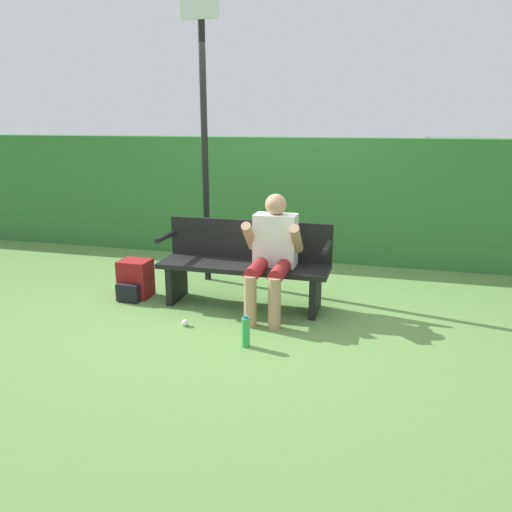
{
  "coord_description": "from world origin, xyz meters",
  "views": [
    {
      "loc": [
        1.29,
        -4.36,
        1.73
      ],
      "look_at": [
        0.15,
        -0.1,
        0.54
      ],
      "focal_mm": 35.0,
      "sensor_mm": 36.0,
      "label": 1
    }
  ],
  "objects_px": {
    "park_bench": "(245,263)",
    "water_bottle": "(246,332)",
    "backpack": "(135,280)",
    "parked_car": "(460,156)",
    "signpost": "(204,130)",
    "person_seated": "(272,250)"
  },
  "relations": [
    {
      "from": "person_seated",
      "to": "park_bench",
      "type": "bearing_deg",
      "value": 154.9
    },
    {
      "from": "parked_car",
      "to": "water_bottle",
      "type": "bearing_deg",
      "value": -111.06
    },
    {
      "from": "park_bench",
      "to": "person_seated",
      "type": "distance_m",
      "value": 0.38
    },
    {
      "from": "signpost",
      "to": "park_bench",
      "type": "bearing_deg",
      "value": -45.63
    },
    {
      "from": "water_bottle",
      "to": "parked_car",
      "type": "height_order",
      "value": "parked_car"
    },
    {
      "from": "signpost",
      "to": "parked_car",
      "type": "distance_m",
      "value": 14.1
    },
    {
      "from": "person_seated",
      "to": "parked_car",
      "type": "height_order",
      "value": "parked_car"
    },
    {
      "from": "park_bench",
      "to": "parked_car",
      "type": "distance_m",
      "value": 14.51
    },
    {
      "from": "park_bench",
      "to": "signpost",
      "type": "height_order",
      "value": "signpost"
    },
    {
      "from": "parked_car",
      "to": "person_seated",
      "type": "bearing_deg",
      "value": -111.61
    },
    {
      "from": "signpost",
      "to": "parked_car",
      "type": "relative_size",
      "value": 0.66
    },
    {
      "from": "park_bench",
      "to": "parked_car",
      "type": "height_order",
      "value": "parked_car"
    },
    {
      "from": "backpack",
      "to": "water_bottle",
      "type": "distance_m",
      "value": 1.63
    },
    {
      "from": "park_bench",
      "to": "water_bottle",
      "type": "height_order",
      "value": "park_bench"
    },
    {
      "from": "park_bench",
      "to": "water_bottle",
      "type": "xyz_separation_m",
      "value": [
        0.27,
        -0.92,
        -0.29
      ]
    },
    {
      "from": "backpack",
      "to": "water_bottle",
      "type": "height_order",
      "value": "backpack"
    },
    {
      "from": "person_seated",
      "to": "water_bottle",
      "type": "height_order",
      "value": "person_seated"
    },
    {
      "from": "park_bench",
      "to": "backpack",
      "type": "height_order",
      "value": "park_bench"
    },
    {
      "from": "person_seated",
      "to": "backpack",
      "type": "height_order",
      "value": "person_seated"
    },
    {
      "from": "backpack",
      "to": "parked_car",
      "type": "xyz_separation_m",
      "value": [
        4.69,
        14.16,
        0.4
      ]
    },
    {
      "from": "person_seated",
      "to": "signpost",
      "type": "height_order",
      "value": "signpost"
    },
    {
      "from": "backpack",
      "to": "signpost",
      "type": "relative_size",
      "value": 0.13
    }
  ]
}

